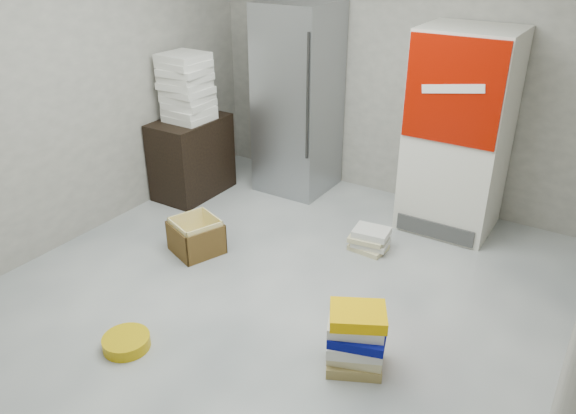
# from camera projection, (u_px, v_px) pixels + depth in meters

# --- Properties ---
(ground) EXTENTS (5.00, 5.00, 0.00)m
(ground) POSITION_uv_depth(u_px,v_px,m) (250.00, 315.00, 4.06)
(ground) COLOR silver
(ground) RESTS_ON ground
(room_shell) EXTENTS (4.04, 5.04, 2.82)m
(room_shell) POSITION_uv_depth(u_px,v_px,m) (241.00, 65.00, 3.25)
(room_shell) COLOR #A7A296
(room_shell) RESTS_ON ground
(steel_fridge) EXTENTS (0.70, 0.72, 1.90)m
(steel_fridge) POSITION_uv_depth(u_px,v_px,m) (298.00, 100.00, 5.67)
(steel_fridge) COLOR #999BA0
(steel_fridge) RESTS_ON ground
(coke_cooler) EXTENTS (0.80, 0.73, 1.80)m
(coke_cooler) POSITION_uv_depth(u_px,v_px,m) (459.00, 133.00, 4.90)
(coke_cooler) COLOR silver
(coke_cooler) RESTS_ON ground
(wood_shelf) EXTENTS (0.50, 0.80, 0.80)m
(wood_shelf) POSITION_uv_depth(u_px,v_px,m) (192.00, 157.00, 5.76)
(wood_shelf) COLOR black
(wood_shelf) RESTS_ON ground
(supply_box_stack) EXTENTS (0.44, 0.44, 0.65)m
(supply_box_stack) POSITION_uv_depth(u_px,v_px,m) (187.00, 87.00, 5.43)
(supply_box_stack) COLOR white
(supply_box_stack) RESTS_ON wood_shelf
(phonebook_stack_main) EXTENTS (0.44, 0.42, 0.43)m
(phonebook_stack_main) POSITION_uv_depth(u_px,v_px,m) (356.00, 339.00, 3.50)
(phonebook_stack_main) COLOR olive
(phonebook_stack_main) RESTS_ON ground
(phonebook_stack_side) EXTENTS (0.35, 0.29, 0.19)m
(phonebook_stack_side) POSITION_uv_depth(u_px,v_px,m) (370.00, 239.00, 4.85)
(phonebook_stack_side) COLOR #CBC08E
(phonebook_stack_side) RESTS_ON ground
(cardboard_box) EXTENTS (0.49, 0.49, 0.31)m
(cardboard_box) POSITION_uv_depth(u_px,v_px,m) (196.00, 238.00, 4.81)
(cardboard_box) COLOR yellow
(cardboard_box) RESTS_ON ground
(bucket_lid) EXTENTS (0.35, 0.35, 0.08)m
(bucket_lid) POSITION_uv_depth(u_px,v_px,m) (126.00, 342.00, 3.73)
(bucket_lid) COLOR #C9A209
(bucket_lid) RESTS_ON ground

